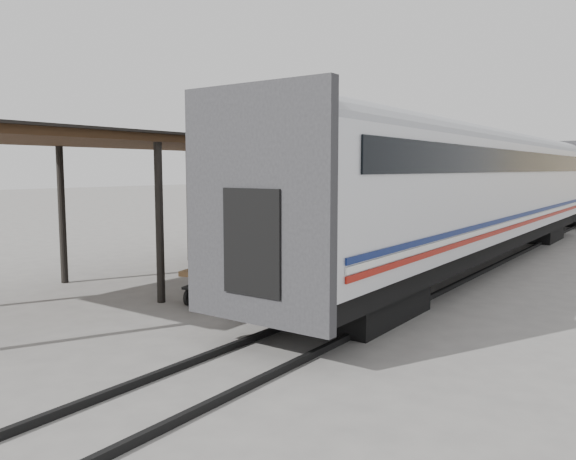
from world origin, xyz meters
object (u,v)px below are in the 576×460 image
(baggage_cart, at_px, (225,273))
(luggage_tug, at_px, (413,218))
(pedestrian, at_px, (380,219))
(porter, at_px, (214,237))

(baggage_cart, distance_m, luggage_tug, 19.17)
(baggage_cart, bearing_deg, luggage_tug, 84.32)
(luggage_tug, height_order, pedestrian, pedestrian)
(porter, bearing_deg, luggage_tug, 20.99)
(porter, relative_size, pedestrian, 0.95)
(baggage_cart, xyz_separation_m, luggage_tug, (-3.06, 18.93, -0.10))
(baggage_cart, height_order, luggage_tug, luggage_tug)
(luggage_tug, distance_m, pedestrian, 4.12)
(baggage_cart, bearing_deg, porter, -83.83)
(luggage_tug, height_order, porter, porter)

